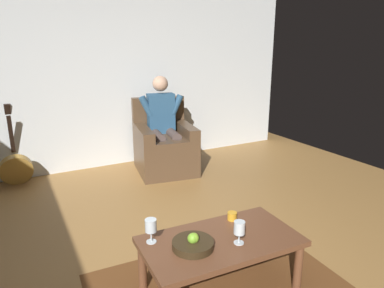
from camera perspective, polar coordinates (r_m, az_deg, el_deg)
wall_back at (r=4.99m, az=-16.75°, el=10.49°), size 6.36×0.06×2.57m
rug at (r=2.74m, az=4.53°, el=-22.45°), size 1.85×1.27×0.01m
armchair at (r=4.84m, az=-4.55°, el=-0.47°), size 0.87×0.95×0.99m
person_seated at (r=4.78m, az=-4.73°, el=3.75°), size 0.63×0.62×1.30m
coffee_table at (r=2.54m, az=4.71°, el=-16.25°), size 1.12×0.64×0.41m
guitar at (r=4.89m, az=-26.83°, el=-3.37°), size 0.39×0.31×1.01m
wine_glass_near at (r=2.42m, az=-6.74°, el=-13.30°), size 0.08×0.08×0.17m
wine_glass_far at (r=2.42m, az=7.75°, el=-13.62°), size 0.08×0.08×0.16m
fruit_bowl at (r=2.39m, az=0.16°, el=-15.96°), size 0.28×0.28×0.11m
candle_jar at (r=2.74m, az=6.58°, el=-11.62°), size 0.07×0.07×0.06m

